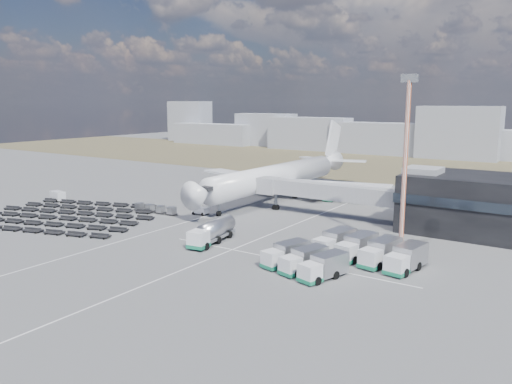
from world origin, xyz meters
The scene contains 16 objects.
ground centered at (0.00, 0.00, 0.00)m, with size 420.00×420.00×0.00m, color #565659.
grass_strip centered at (0.00, 110.00, 0.01)m, with size 420.00×90.00×0.01m, color brown.
lane_markings centered at (9.77, 3.00, 0.01)m, with size 47.12×110.00×0.01m.
terminal centered at (47.77, 23.96, 5.25)m, with size 30.40×16.40×11.00m.
jet_bridge centered at (15.90, 20.42, 5.05)m, with size 30.30×3.80×7.05m.
airliner centered at (0.00, 32.38, 5.29)m, with size 51.59×64.53×17.62m.
skyline centered at (1.30, 147.83, 8.76)m, with size 293.09×24.79×23.99m.
fuel_tanker centered at (10.94, -6.62, 1.80)m, with size 4.45×11.41×3.59m.
pushback_tug centered at (-3.90, 8.00, 0.73)m, with size 3.20×1.80×1.45m, color white.
utility_van centered at (-40.20, 0.46, 1.12)m, with size 4.17×1.89×2.24m, color white.
catering_truck centered at (11.26, 36.46, 1.33)m, with size 3.34×6.00×2.60m.
service_trucks_near centered at (29.95, -10.72, 1.59)m, with size 11.27×9.67×2.93m.
service_trucks_far centered at (35.45, -1.74, 1.73)m, with size 15.39×10.08×3.18m.
uld_row centered at (-12.48, 3.87, 0.89)m, with size 10.84×2.25×1.49m.
baggage_dollies centered at (-24.79, -8.85, 0.40)m, with size 39.54×34.07×0.80m.
floodlight_mast centered at (37.20, 7.42, 13.26)m, with size 2.49×2.04×26.45m.
Camera 1 is at (60.38, -67.24, 22.38)m, focal length 35.00 mm.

